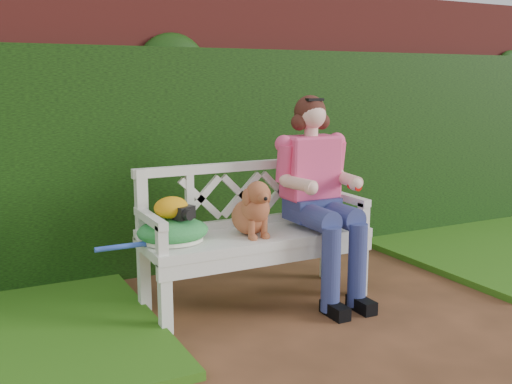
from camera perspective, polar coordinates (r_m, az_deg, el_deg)
name	(u,v)px	position (r m, az deg, el deg)	size (l,w,h in m)	color
ground	(372,331)	(3.70, 10.99, -12.89)	(60.00, 60.00, 0.00)	#452A19
brick_wall	(234,124)	(5.03, -2.06, 6.47)	(10.00, 0.30, 2.20)	maroon
ivy_hedge	(246,157)	(4.86, -0.94, 3.37)	(10.00, 0.18, 1.70)	#1E500E
garden_bench	(256,268)	(3.99, 0.00, -7.21)	(1.58, 0.60, 0.48)	white
seated_woman	(314,200)	(4.08, 5.51, -0.78)	(0.56, 0.74, 1.32)	#CA3A4A
dog	(252,207)	(3.82, -0.43, -1.44)	(0.25, 0.33, 0.37)	#B8762E
tennis_racket	(169,241)	(3.70, -8.30, -4.61)	(0.70, 0.29, 0.03)	white
green_bag	(173,230)	(3.71, -7.92, -3.64)	(0.45, 0.34, 0.15)	#216925
camera_item	(184,212)	(3.66, -6.90, -1.94)	(0.12, 0.09, 0.08)	black
baseball_glove	(171,208)	(3.68, -8.08, -1.47)	(0.21, 0.16, 0.14)	orange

